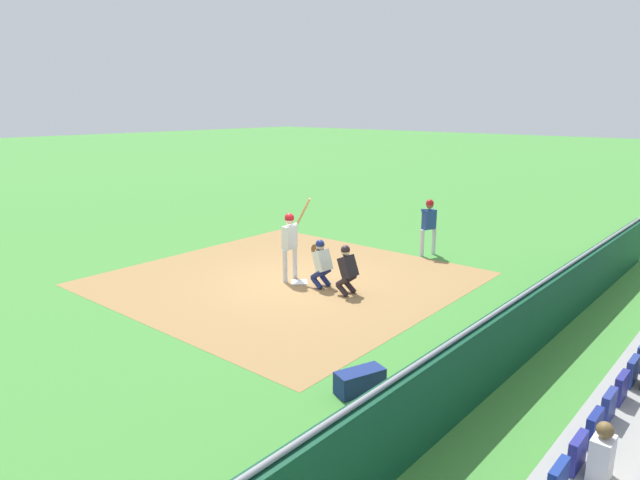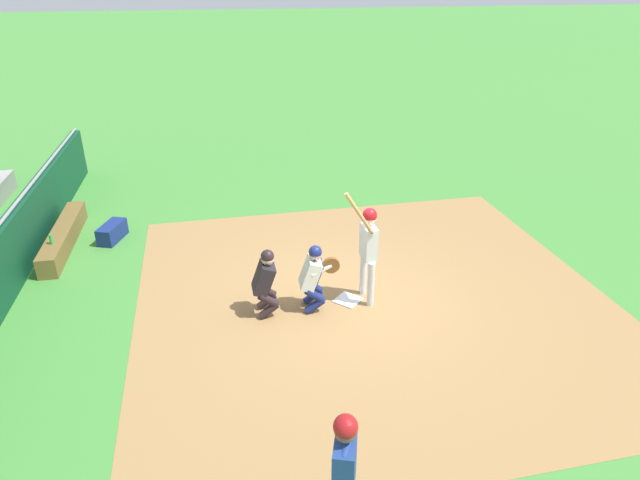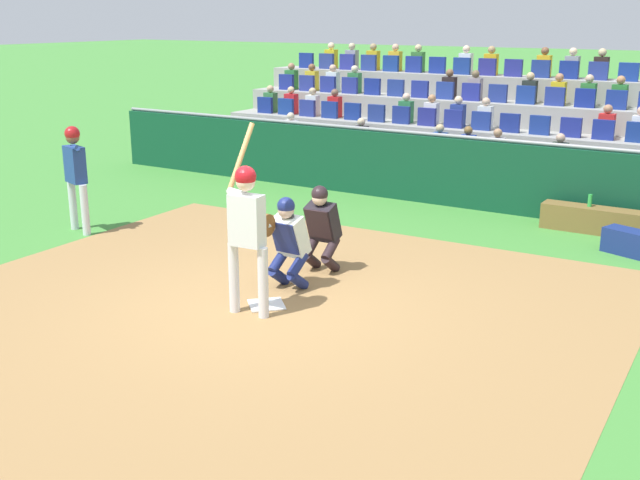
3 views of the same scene
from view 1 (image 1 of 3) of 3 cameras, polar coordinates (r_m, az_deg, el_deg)
name	(u,v)px [view 1 (image 1 of 3)]	position (r m, az deg, el deg)	size (l,w,h in m)	color
ground_plane	(299,283)	(14.86, -2.19, -4.49)	(160.00, 160.00, 0.00)	#438B38
infield_dirt_patch	(286,279)	(15.19, -3.56, -4.07)	(8.74, 8.84, 0.01)	#9E7647
home_plate_marker	(299,282)	(14.86, -2.19, -4.43)	(0.44, 0.44, 0.02)	white
batter_at_plate	(290,238)	(14.78, -3.15, 0.18)	(0.59, 0.67, 2.32)	silver
catcher_crouching	(321,261)	(14.30, 0.11, -2.18)	(0.48, 0.72, 1.30)	navy
home_plate_umpire	(347,268)	(13.77, 2.83, -2.91)	(0.47, 0.46, 1.30)	#2B1D22
dugout_wall	(535,318)	(11.47, 21.67, -7.63)	(17.18, 0.24, 1.39)	#0F432B
dugout_bench	(416,399)	(9.01, 10.06, -16.07)	(3.15, 0.40, 0.44)	brown
water_bottle_on_bench	(443,362)	(9.48, 12.82, -12.40)	(0.07, 0.07, 0.21)	green
equipment_duffel_bag	(360,381)	(9.45, 4.20, -14.54)	(0.84, 0.36, 0.39)	navy
on_deck_batter	(429,221)	(17.61, 11.35, 1.94)	(0.64, 0.35, 1.82)	silver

